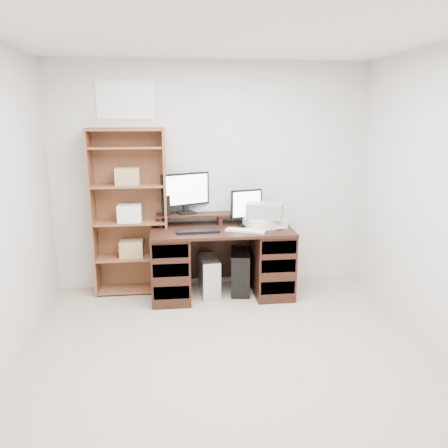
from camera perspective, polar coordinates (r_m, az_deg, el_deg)
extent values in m
cube|color=tan|center=(3.47, 1.61, -19.92)|extent=(3.50, 4.00, 0.02)
cube|color=white|center=(2.93, 1.98, 25.52)|extent=(3.50, 4.00, 0.02)
cube|color=beige|center=(4.92, -1.68, 6.13)|extent=(3.50, 0.02, 2.50)
cube|color=beige|center=(1.15, 17.81, -22.50)|extent=(3.50, 0.02, 2.50)
cube|color=white|center=(4.86, -12.77, 15.52)|extent=(0.60, 0.01, 0.40)
cube|color=black|center=(4.66, -0.29, -0.78)|extent=(1.50, 0.70, 0.03)
cube|color=black|center=(4.74, -6.93, -5.36)|extent=(0.40, 0.66, 0.72)
cube|color=black|center=(4.85, 6.21, -4.87)|extent=(0.40, 0.66, 0.72)
cube|color=black|center=(5.07, -0.71, -3.48)|extent=(1.48, 0.02, 0.65)
cube|color=black|center=(4.50, -6.87, -8.89)|extent=(0.36, 0.01, 0.14)
cube|color=black|center=(4.41, -6.96, -6.02)|extent=(0.36, 0.01, 0.14)
cube|color=black|center=(4.35, -7.04, -3.54)|extent=(0.36, 0.01, 0.14)
cube|color=black|center=(4.62, 7.04, -8.27)|extent=(0.36, 0.01, 0.14)
cube|color=black|center=(4.54, 7.13, -5.46)|extent=(0.36, 0.01, 0.14)
cube|color=black|center=(4.47, 7.21, -3.04)|extent=(0.36, 0.01, 0.14)
cube|color=black|center=(4.83, -8.27, 0.41)|extent=(0.04, 0.20, 0.10)
cube|color=black|center=(4.85, -0.58, 0.62)|extent=(0.04, 0.20, 0.10)
cube|color=black|center=(4.96, 6.91, 0.82)|extent=(0.04, 0.20, 0.10)
cube|color=black|center=(4.84, -0.58, 1.31)|extent=(1.40, 0.22, 0.02)
cube|color=black|center=(4.84, -4.90, 1.48)|extent=(0.23, 0.20, 0.02)
cube|color=black|center=(4.85, -5.02, 2.21)|extent=(0.06, 0.05, 0.10)
cube|color=black|center=(4.81, -5.07, 4.53)|extent=(0.53, 0.25, 0.36)
cube|color=white|center=(4.79, -4.97, 4.50)|extent=(0.48, 0.21, 0.32)
cube|color=black|center=(4.80, 2.98, -0.07)|extent=(0.20, 0.17, 0.02)
cube|color=black|center=(4.80, 2.90, 0.62)|extent=(0.05, 0.04, 0.09)
cube|color=black|center=(4.77, 2.93, 2.65)|extent=(0.35, 0.12, 0.31)
cube|color=white|center=(4.75, 3.01, 2.61)|extent=(0.31, 0.08, 0.27)
cube|color=black|center=(4.77, -7.59, 2.47)|extent=(0.10, 0.10, 0.22)
cube|color=black|center=(4.51, -3.47, -0.94)|extent=(0.45, 0.18, 0.02)
cube|color=silver|center=(4.54, 2.83, -0.87)|extent=(0.43, 0.28, 0.02)
ellipsoid|color=white|center=(4.65, 7.23, -0.51)|extent=(0.10, 0.08, 0.03)
cube|color=beige|center=(4.73, 5.35, 0.22)|extent=(0.45, 0.37, 0.10)
cube|color=#91959B|center=(4.71, 5.38, 1.77)|extent=(0.45, 0.38, 0.16)
cube|color=silver|center=(4.82, -1.96, -6.79)|extent=(0.22, 0.44, 0.42)
cube|color=black|center=(4.90, 2.12, -6.21)|extent=(0.26, 0.49, 0.46)
cube|color=#19FF33|center=(4.65, 2.18, -6.03)|extent=(0.01, 0.01, 0.01)
cube|color=brown|center=(4.86, -16.76, 1.25)|extent=(0.02, 0.30, 1.80)
cube|color=brown|center=(4.79, -7.59, 1.53)|extent=(0.02, 0.30, 1.80)
cube|color=brown|center=(4.95, -12.07, 1.75)|extent=(0.80, 0.01, 1.80)
cube|color=brown|center=(5.07, -11.71, -8.25)|extent=(0.75, 0.28, 0.02)
cube|color=brown|center=(4.94, -11.92, -4.27)|extent=(0.75, 0.28, 0.02)
cube|color=brown|center=(4.83, -12.15, 0.24)|extent=(0.75, 0.28, 0.02)
cube|color=brown|center=(4.75, -12.40, 4.93)|extent=(0.75, 0.28, 0.02)
cube|color=brown|center=(4.71, -12.66, 9.74)|extent=(0.75, 0.28, 0.02)
cube|color=brown|center=(4.70, -12.78, 11.92)|extent=(0.75, 0.28, 0.02)
cube|color=#A07F54|center=(4.91, -11.98, -3.16)|extent=(0.25, 0.20, 0.18)
cube|color=white|center=(4.81, -12.22, 1.40)|extent=(0.25, 0.20, 0.18)
cube|color=#A07F54|center=(4.74, -12.46, 6.12)|extent=(0.25, 0.20, 0.18)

